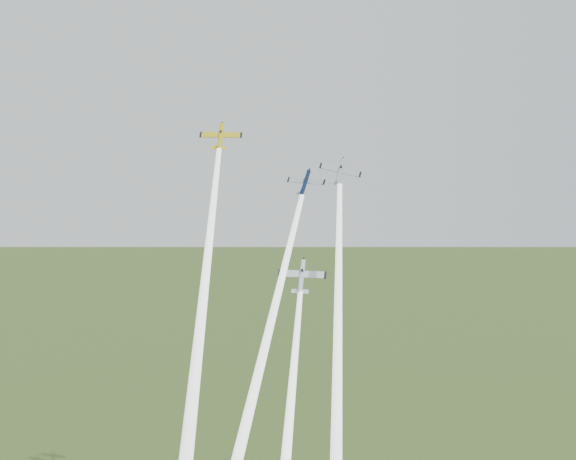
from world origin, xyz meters
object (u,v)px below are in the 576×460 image
Objects in this scene: plane_navy at (305,182)px; plane_silver_low at (302,276)px; plane_silver_right at (340,172)px; plane_yellow at (220,136)px.

plane_silver_low is (-1.12, -5.69, -16.83)m from plane_navy.
plane_silver_right is at bearing 49.65° from plane_silver_low.
plane_silver_right is 0.91× the size of plane_silver_low.
plane_silver_right is at bearing 25.32° from plane_navy.
plane_silver_right is (6.52, 0.40, 1.98)m from plane_navy.
plane_navy is at bearing -3.69° from plane_yellow.
plane_yellow is 1.10× the size of plane_navy.
plane_yellow is at bearing 161.57° from plane_silver_low.
plane_navy is (15.74, -2.59, -8.57)m from plane_yellow.
plane_yellow is at bearing -177.42° from plane_silver_right.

